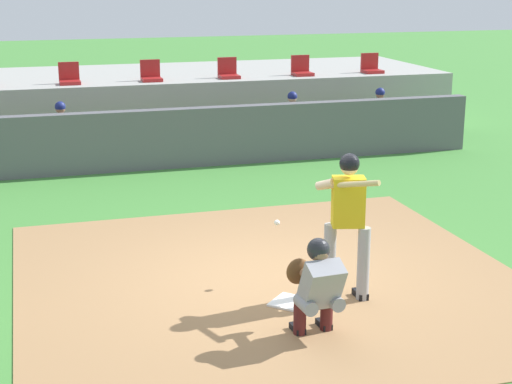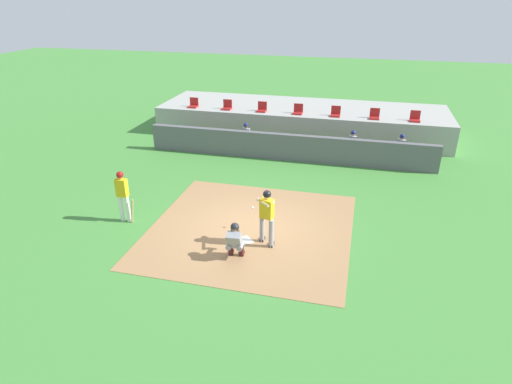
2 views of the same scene
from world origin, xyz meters
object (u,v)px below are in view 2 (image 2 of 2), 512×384
Objects in this scene: stadium_seat_2 at (262,109)px; stadium_seat_4 at (335,113)px; stadium_seat_0 at (193,104)px; stadium_seat_5 at (374,116)px; dugout_player_0 at (245,136)px; catcher_crouched at (235,239)px; on_deck_batter at (123,193)px; batter_at_plate at (266,214)px; dugout_player_1 at (352,145)px; home_plate at (244,241)px; stadium_seat_3 at (298,111)px; dugout_player_2 at (401,148)px; stadium_seat_1 at (227,107)px; stadium_seat_6 at (415,118)px.

stadium_seat_4 is at bearing 0.00° from stadium_seat_2.
stadium_seat_4 is at bearing 0.00° from stadium_seat_0.
stadium_seat_5 is (1.86, 0.00, 0.00)m from stadium_seat_4.
stadium_seat_5 is at bearing 19.03° from dugout_player_0.
on_deck_batter is (-4.16, 1.20, 0.41)m from catcher_crouched.
stadium_seat_2 is at bearing 104.07° from batter_at_plate.
batter_at_plate is at bearing -70.52° from dugout_player_0.
dugout_player_1 is 2.41m from stadium_seat_4.
home_plate is 1.07m from catcher_crouched.
catcher_crouched is 1.16× the size of on_deck_batter.
dugout_player_1 is at bearing 48.19° from on_deck_batter.
home_plate is 10.29m from stadium_seat_3.
stadium_seat_3 is (-4.95, 2.03, 0.86)m from dugout_player_2.
dugout_player_0 is 4.61m from stadium_seat_4.
dugout_player_1 is (2.14, 8.13, -0.36)m from batter_at_plate.
dugout_player_0 is 2.71× the size of stadium_seat_0.
home_plate is at bearing -61.31° from stadium_seat_0.
home_plate is 0.21× the size of catcher_crouched.
stadium_seat_2 is (-6.80, 2.03, 0.86)m from dugout_player_2.
stadium_seat_1 reaches higher than dugout_player_2.
catcher_crouched is at bearing -91.31° from home_plate.
on_deck_batter is 10.52m from dugout_player_1.
stadium_seat_1 reaches higher than dugout_player_1.
stadium_seat_0 is (-5.55, 11.07, 0.93)m from catcher_crouched.
stadium_seat_4 reaches higher than batter_at_plate.
stadium_seat_3 is (0.02, 11.07, 0.93)m from catcher_crouched.
stadium_seat_0 is at bearing 121.63° from batter_at_plate.
home_plate is 10.46m from stadium_seat_2.
dugout_player_2 is at bearing 62.39° from batter_at_plate.
stadium_seat_2 reaches higher than dugout_player_0.
stadium_seat_2 reaches higher than dugout_player_1.
stadium_seat_2 reaches higher than dugout_player_2.
stadium_seat_4 is at bearing 80.37° from catcher_crouched.
stadium_seat_0 is 1.00× the size of stadium_seat_5.
stadium_seat_0 is 1.00× the size of stadium_seat_6.
stadium_seat_4 and stadium_seat_5 have the same top height.
on_deck_batter is (-4.18, 0.31, 1.00)m from home_plate.
stadium_seat_1 reaches higher than on_deck_batter.
stadium_seat_6 is at bearing 0.00° from stadium_seat_5.
batter_at_plate is at bearing -86.11° from stadium_seat_3.
stadium_seat_2 reaches higher than catcher_crouched.
stadium_seat_4 is (-0.97, 2.03, 0.86)m from dugout_player_1.
on_deck_batter is at bearing -128.66° from stadium_seat_5.
stadium_seat_2 is (3.71, 0.00, 0.00)m from stadium_seat_0.
on_deck_batter is 3.72× the size of stadium_seat_3.
stadium_seat_1 is 3.71m from stadium_seat_3.
batter_at_plate is 8.64m from dugout_player_0.
home_plate is 0.34× the size of dugout_player_2.
catcher_crouched is 11.72m from stadium_seat_5.
dugout_player_2 is 8.94m from stadium_seat_1.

